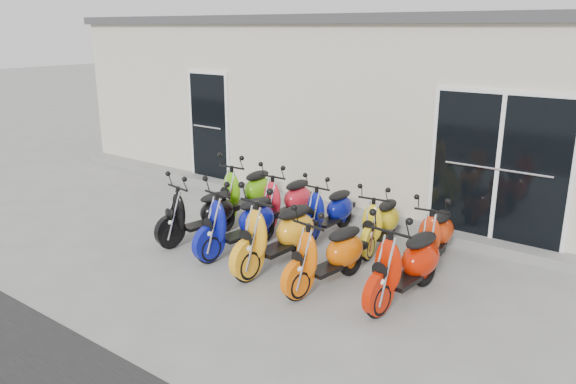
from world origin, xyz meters
name	(u,v)px	position (x,y,z in m)	size (l,w,h in m)	color
ground	(263,250)	(0.00, 0.00, 0.00)	(80.00, 80.00, 0.00)	gray
building	(421,104)	(0.00, 5.20, 1.60)	(14.00, 6.00, 3.20)	beige
roof_cap	(426,20)	(0.00, 5.20, 3.28)	(14.20, 6.20, 0.16)	#3F3F42
front_step	(337,211)	(0.00, 2.02, 0.07)	(14.00, 0.40, 0.15)	gray
door_left	(209,124)	(-3.20, 2.17, 1.26)	(1.07, 0.08, 2.22)	black
door_right	(499,164)	(2.60, 2.17, 1.26)	(2.02, 0.08, 2.22)	black
scooter_front_black	(198,205)	(-1.04, -0.27, 0.56)	(0.55, 1.52, 1.12)	black
scooter_front_blue	(238,213)	(-0.24, -0.27, 0.59)	(0.58, 1.61, 1.19)	#0B128D
scooter_front_orange_a	(277,224)	(0.54, -0.36, 0.63)	(0.62, 1.71, 1.26)	orange
scooter_front_orange_b	(327,245)	(1.40, -0.45, 0.56)	(0.55, 1.53, 1.13)	#E55F06
scooter_front_red	(406,254)	(2.34, -0.19, 0.60)	(0.59, 1.63, 1.20)	#BE1902
scooter_back_green	(246,183)	(-1.21, 1.00, 0.59)	(0.58, 1.60, 1.18)	#60B50E
scooter_back_red	(286,193)	(-0.38, 1.04, 0.56)	(0.56, 1.53, 1.13)	red
scooter_back_blue	(329,203)	(0.42, 1.08, 0.53)	(0.52, 1.43, 1.06)	navy
scooter_back_yellow	(381,215)	(1.32, 1.08, 0.53)	(0.52, 1.43, 1.06)	gold
scooter_back_extra	(436,227)	(2.17, 1.08, 0.53)	(0.52, 1.43, 1.06)	#B82D0B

